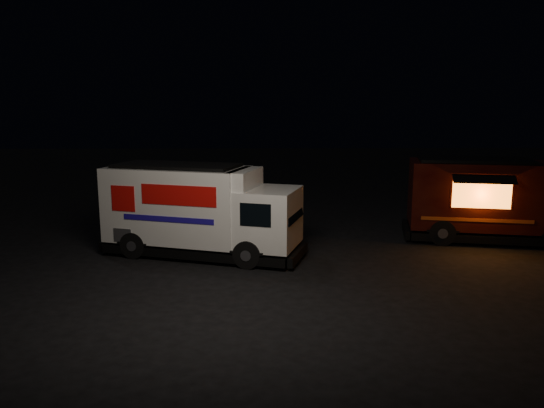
{
  "coord_description": "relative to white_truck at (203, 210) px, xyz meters",
  "views": [
    {
      "loc": [
        0.03,
        -14.22,
        4.53
      ],
      "look_at": [
        0.33,
        2.0,
        1.44
      ],
      "focal_mm": 35.0,
      "sensor_mm": 36.0,
      "label": 1
    }
  ],
  "objects": [
    {
      "name": "red_truck",
      "position": [
        9.55,
        1.54,
        0.0
      ],
      "size": [
        6.22,
        3.33,
        2.74
      ],
      "primitive_type": null,
      "rotation": [
        0.0,
        0.0,
        -0.21
      ],
      "color": "#3B130A",
      "rests_on": "ground"
    },
    {
      "name": "ground",
      "position": [
        1.77,
        -1.35,
        -1.37
      ],
      "size": [
        80.0,
        80.0,
        0.0
      ],
      "primitive_type": "plane",
      "color": "black",
      "rests_on": "ground"
    },
    {
      "name": "white_truck",
      "position": [
        0.0,
        0.0,
        0.0
      ],
      "size": [
        6.39,
        3.78,
        2.74
      ],
      "primitive_type": null,
      "rotation": [
        0.0,
        0.0,
        -0.3
      ],
      "color": "white",
      "rests_on": "ground"
    }
  ]
}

